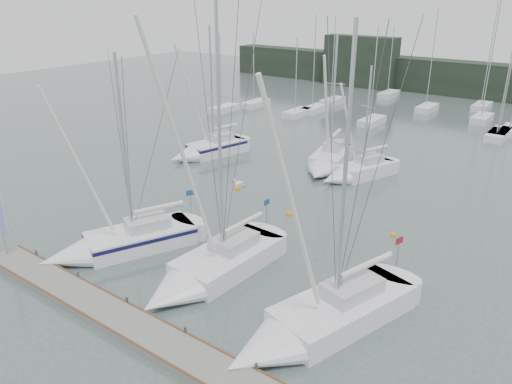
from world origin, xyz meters
TOP-DOWN VIEW (x-y plane):
  - ground at (0.00, 0.00)m, footprint 160.00×160.00m
  - dock at (0.00, -5.00)m, footprint 24.00×2.00m
  - far_treeline at (0.00, 62.00)m, footprint 90.00×4.00m
  - far_building_left at (-20.00, 60.00)m, footprint 12.00×3.00m
  - mast_forest at (3.04, 42.73)m, footprint 52.81×27.69m
  - sailboat_near_left at (-7.19, -0.78)m, footprint 6.36×9.54m
  - sailboat_near_center at (-0.56, -0.02)m, footprint 3.60×9.97m
  - sailboat_near_right at (6.41, -0.55)m, footprint 5.97×10.81m
  - sailboat_mid_a at (-15.30, 16.70)m, footprint 4.44×8.32m
  - sailboat_mid_b at (-4.16, 20.34)m, footprint 4.41×8.41m
  - sailboat_mid_c at (-1.14, 19.64)m, footprint 4.71×7.57m
  - buoy_a at (-1.65, 10.34)m, footprint 0.55×0.55m
  - buoy_b at (5.61, 11.56)m, footprint 0.46×0.46m
  - buoy_c at (-7.64, 11.94)m, footprint 0.54×0.54m
  - dock_banner at (-11.28, -5.02)m, footprint 0.68×0.08m
  - seagull at (1.64, 0.43)m, footprint 1.01×0.50m

SIDE VIEW (x-z plane):
  - ground at x=0.00m, z-range 0.00..0.00m
  - buoy_a at x=-1.65m, z-range -0.28..0.28m
  - buoy_b at x=5.61m, z-range -0.23..0.23m
  - buoy_c at x=-7.64m, z-range -0.27..0.27m
  - dock at x=0.00m, z-range 0.00..0.40m
  - mast_forest at x=3.04m, z-range -6.96..7.92m
  - sailboat_mid_c at x=-1.14m, z-range -4.48..5.55m
  - sailboat_near_center at x=-0.56m, z-range -7.94..9.07m
  - sailboat_near_left at x=-7.19m, z-range -5.81..6.95m
  - sailboat_near_right at x=6.41m, z-range -6.92..8.07m
  - sailboat_mid_b at x=-4.16m, z-range -5.57..6.79m
  - sailboat_mid_a at x=-15.30m, z-range -5.78..7.05m
  - far_treeline at x=0.00m, z-range 0.00..5.00m
  - dock_banner at x=-11.28m, z-range 0.81..5.26m
  - far_building_left at x=-20.00m, z-range 0.00..8.00m
  - seagull at x=1.64m, z-range 6.11..6.31m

